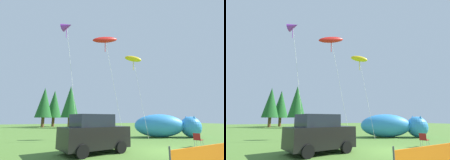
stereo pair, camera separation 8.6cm
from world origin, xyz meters
The scene contains 10 objects.
ground_plane centered at (0.00, 0.00, 0.00)m, with size 120.00×120.00×0.00m, color #4C752D.
parked_car centered at (-4.18, 1.30, 1.05)m, with size 4.11×2.56×2.15m.
folding_chair centered at (3.06, 0.35, 0.54)m, with size 0.64×0.64×0.91m.
inflatable_cat centered at (5.60, 6.23, 1.08)m, with size 6.88×4.75×2.35m.
kite_red_lizard centered at (-1.28, 6.70, 9.76)m, with size 3.09×1.35×10.48m.
kite_yellow_hero centered at (2.28, 7.12, 8.37)m, with size 2.07×2.46×8.87m.
kite_purple_delta centered at (-4.89, 8.52, 11.34)m, with size 1.90×2.81×11.94m.
horizon_tree_east centered at (-2.19, 37.21, 5.44)m, with size 3.71×3.71×8.86m.
horizon_tree_west centered at (0.15, 29.31, 5.45)m, with size 3.72×3.72×8.88m.
horizon_tree_mid centered at (-4.74, 34.44, 5.49)m, with size 3.74×3.74×8.94m.
Camera 2 is at (-7.59, -8.63, 1.91)m, focal length 28.00 mm.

